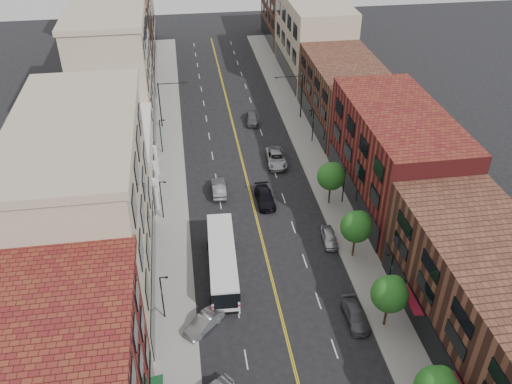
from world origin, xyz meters
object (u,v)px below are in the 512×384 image
car_parked_mid (355,315)px  car_parked_far (329,237)px  car_angle_b (204,323)px  car_lane_c (252,118)px  city_bus (222,260)px  car_lane_a (265,198)px  car_lane_b (276,158)px  car_lane_behind (219,188)px

car_parked_mid → car_parked_far: car_parked_mid is taller
car_angle_b → car_lane_c: (10.48, 41.31, 0.08)m
city_bus → car_lane_c: size_ratio=2.72×
car_parked_mid → car_lane_c: car_lane_c is taller
car_parked_mid → car_lane_c: bearing=94.3°
car_lane_a → car_lane_b: bearing=69.9°
city_bus → car_lane_a: 13.69m
car_lane_b → car_lane_a: bearing=-105.5°
car_parked_far → car_lane_c: car_lane_c is taller
car_lane_a → car_angle_b: bearing=-116.1°
city_bus → car_parked_mid: 14.46m
city_bus → car_angle_b: size_ratio=2.91×
car_parked_mid → car_angle_b: bearing=174.6°
car_lane_b → car_parked_mid: bearing=-82.5°
car_parked_far → car_lane_c: 31.03m
car_parked_far → car_lane_behind: bearing=137.7°
city_bus → car_parked_far: (12.32, 3.36, -1.19)m
car_angle_b → car_lane_a: size_ratio=0.83×
city_bus → car_lane_behind: bearing=88.8°
car_lane_c → car_lane_b: bearing=-77.5°
car_lane_behind → car_angle_b: bearing=82.1°
city_bus → car_parked_mid: bearing=-33.1°
car_lane_a → car_lane_b: size_ratio=0.89×
car_parked_far → car_lane_b: size_ratio=0.67×
car_angle_b → car_lane_behind: (3.44, 22.22, 0.09)m
car_lane_behind → car_lane_c: 20.35m
car_lane_b → car_lane_behind: bearing=-140.7°
car_parked_mid → car_parked_far: bearing=86.3°
car_parked_far → car_lane_b: 18.09m
car_angle_b → car_lane_a: car_lane_a is taller
car_parked_far → car_lane_b: bearing=102.2°
city_bus → car_lane_behind: (0.96, 14.99, -1.06)m
car_lane_a → car_lane_c: bearing=84.6°
car_parked_far → car_lane_b: (-2.79, 17.87, 0.15)m
car_parked_far → car_lane_a: (-5.90, 8.68, 0.09)m
car_parked_far → car_lane_b: car_lane_b is taller
city_bus → car_lane_behind: city_bus is taller
car_angle_b → car_lane_behind: size_ratio=0.89×
city_bus → car_lane_b: city_bus is taller
city_bus → car_angle_b: 7.72m
car_angle_b → car_lane_a: bearing=111.3°
car_lane_behind → car_lane_a: car_lane_behind is taller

